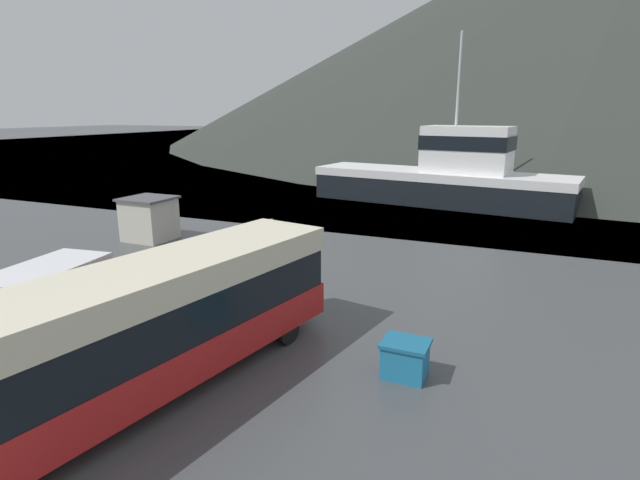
# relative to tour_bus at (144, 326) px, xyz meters

# --- Properties ---
(water_surface) EXTENTS (240.00, 240.00, 0.00)m
(water_surface) POSITION_rel_tour_bus_xyz_m (1.72, 137.97, -1.88)
(water_surface) COLOR slate
(water_surface) RESTS_ON ground
(tour_bus) EXTENTS (4.66, 12.42, 3.35)m
(tour_bus) POSITION_rel_tour_bus_xyz_m (0.00, 0.00, 0.00)
(tour_bus) COLOR red
(tour_bus) RESTS_ON ground
(delivery_van) EXTENTS (2.62, 5.44, 2.47)m
(delivery_van) POSITION_rel_tour_bus_xyz_m (-4.90, 1.66, -0.58)
(delivery_van) COLOR silver
(delivery_van) RESTS_ON ground
(fishing_boat) EXTENTS (20.03, 7.44, 12.50)m
(fishing_boat) POSITION_rel_tour_bus_xyz_m (2.02, 30.11, 0.27)
(fishing_boat) COLOR black
(fishing_boat) RESTS_ON water_surface
(storage_bin) EXTENTS (1.25, 1.05, 1.01)m
(storage_bin) POSITION_rel_tour_bus_xyz_m (5.69, 3.47, -1.36)
(storage_bin) COLOR teal
(storage_bin) RESTS_ON ground
(dock_kiosk) EXTENTS (2.57, 2.51, 2.38)m
(dock_kiosk) POSITION_rel_tour_bus_xyz_m (-11.06, 12.40, -0.68)
(dock_kiosk) COLOR beige
(dock_kiosk) RESTS_ON ground
(small_boat) EXTENTS (5.15, 5.01, 0.78)m
(small_boat) POSITION_rel_tour_bus_xyz_m (-12.78, 41.18, -1.49)
(small_boat) COLOR #1E5138
(small_boat) RESTS_ON water_surface
(mooring_bollard) EXTENTS (0.28, 0.28, 0.70)m
(mooring_bollard) POSITION_rel_tour_bus_xyz_m (-5.97, 17.13, -1.50)
(mooring_bollard) COLOR #B29919
(mooring_bollard) RESTS_ON ground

